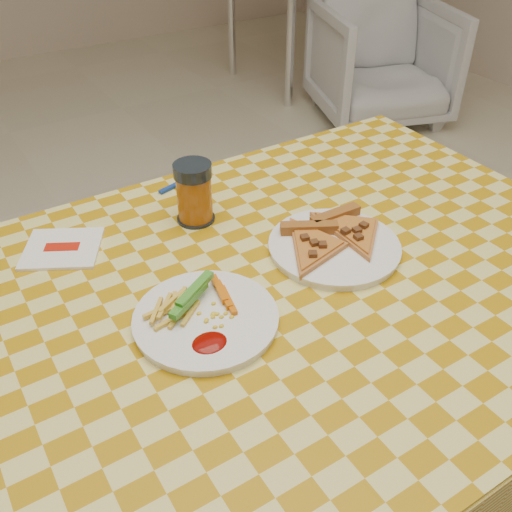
% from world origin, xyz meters
% --- Properties ---
extents(table, '(1.28, 0.88, 0.76)m').
position_xyz_m(table, '(0.00, 0.00, 0.68)').
color(table, silver).
rests_on(table, ground).
extents(plate_left, '(0.25, 0.25, 0.01)m').
position_xyz_m(plate_left, '(-0.14, -0.02, 0.76)').
color(plate_left, white).
rests_on(plate_left, table).
extents(plate_right, '(0.31, 0.31, 0.01)m').
position_xyz_m(plate_right, '(0.15, 0.02, 0.76)').
color(plate_right, white).
rests_on(plate_right, table).
extents(fries_veggies, '(0.16, 0.15, 0.04)m').
position_xyz_m(fries_veggies, '(-0.14, -0.01, 0.78)').
color(fries_veggies, '#F1D04C').
rests_on(fries_veggies, plate_left).
extents(pizza_slices, '(0.26, 0.24, 0.02)m').
position_xyz_m(pizza_slices, '(0.15, 0.04, 0.78)').
color(pizza_slices, '#C4763C').
rests_on(pizza_slices, plate_right).
extents(drink_glass, '(0.07, 0.07, 0.12)m').
position_xyz_m(drink_glass, '(-0.01, 0.25, 0.81)').
color(drink_glass, black).
rests_on(drink_glass, table).
extents(napkin, '(0.18, 0.17, 0.01)m').
position_xyz_m(napkin, '(-0.27, 0.29, 0.76)').
color(napkin, white).
rests_on(napkin, table).
extents(fork, '(0.13, 0.05, 0.01)m').
position_xyz_m(fork, '(0.03, 0.39, 0.76)').
color(fork, navy).
rests_on(fork, table).
extents(bg_chair, '(0.86, 0.83, 0.70)m').
position_xyz_m(bg_chair, '(1.89, 1.74, 0.35)').
color(bg_chair, '#552C1D').
rests_on(bg_chair, ground).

